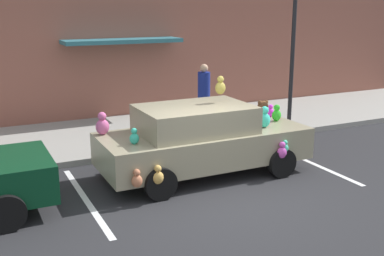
% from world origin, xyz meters
% --- Properties ---
extents(ground_plane, '(60.00, 60.00, 0.00)m').
position_xyz_m(ground_plane, '(0.00, 0.00, 0.00)').
color(ground_plane, '#262628').
extents(sidewalk, '(24.00, 4.00, 0.15)m').
position_xyz_m(sidewalk, '(0.00, 5.00, 0.07)').
color(sidewalk, gray).
rests_on(sidewalk, ground).
extents(storefront_building, '(24.00, 1.25, 6.40)m').
position_xyz_m(storefront_building, '(0.00, 7.14, 3.19)').
color(storefront_building, brown).
rests_on(storefront_building, ground).
extents(parking_stripe_front, '(0.12, 3.60, 0.01)m').
position_xyz_m(parking_stripe_front, '(2.91, 1.00, 0.00)').
color(parking_stripe_front, silver).
rests_on(parking_stripe_front, ground).
extents(parking_stripe_rear, '(0.12, 3.60, 0.01)m').
position_xyz_m(parking_stripe_rear, '(-2.39, 1.00, 0.00)').
color(parking_stripe_rear, silver).
rests_on(parking_stripe_rear, ground).
extents(plush_covered_car, '(4.52, 2.09, 2.13)m').
position_xyz_m(plush_covered_car, '(0.24, 1.29, 0.80)').
color(plush_covered_car, gray).
rests_on(plush_covered_car, ground).
extents(teddy_bear_on_sidewalk, '(0.43, 0.36, 0.82)m').
position_xyz_m(teddy_bear_on_sidewalk, '(3.41, 3.63, 0.53)').
color(teddy_bear_on_sidewalk, brown).
rests_on(teddy_bear_on_sidewalk, sidewalk).
extents(street_lamp_post, '(0.28, 0.28, 3.87)m').
position_xyz_m(street_lamp_post, '(4.26, 3.50, 2.52)').
color(street_lamp_post, black).
rests_on(street_lamp_post, sidewalk).
extents(pedestrian_walking_past, '(0.35, 0.35, 1.87)m').
position_xyz_m(pedestrian_walking_past, '(1.79, 4.19, 1.03)').
color(pedestrian_walking_past, navy).
rests_on(pedestrian_walking_past, sidewalk).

